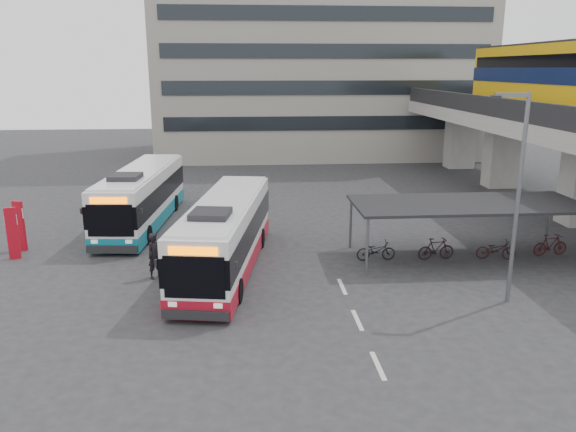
{
  "coord_description": "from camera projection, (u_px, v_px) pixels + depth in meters",
  "views": [
    {
      "loc": [
        -1.18,
        -20.14,
        8.23
      ],
      "look_at": [
        0.65,
        3.35,
        2.0
      ],
      "focal_mm": 35.0,
      "sensor_mm": 36.0,
      "label": 1
    }
  ],
  "objects": [
    {
      "name": "sign_totem_mid",
      "position": [
        12.0,
        232.0,
        24.7
      ],
      "size": [
        0.5,
        0.27,
        2.34
      ],
      "rotation": [
        0.0,
        0.0,
        0.26
      ],
      "color": "#B00A1A",
      "rests_on": "ground"
    },
    {
      "name": "ground",
      "position": [
        278.0,
        289.0,
        21.6
      ],
      "size": [
        120.0,
        120.0,
        0.0
      ],
      "primitive_type": "plane",
      "color": "#28282B",
      "rests_on": "ground"
    },
    {
      "name": "bike_shelter",
      "position": [
        465.0,
        222.0,
        24.71
      ],
      "size": [
        10.0,
        4.0,
        2.54
      ],
      "color": "#595B60",
      "rests_on": "ground"
    },
    {
      "name": "viaduct",
      "position": [
        561.0,
        104.0,
        32.23
      ],
      "size": [
        8.0,
        32.0,
        9.68
      ],
      "color": "gray",
      "rests_on": "ground"
    },
    {
      "name": "lamp_post",
      "position": [
        516.0,
        187.0,
        19.33
      ],
      "size": [
        1.31,
        0.33,
        7.46
      ],
      "rotation": [
        0.0,
        0.0,
        -0.14
      ],
      "color": "#595B60",
      "rests_on": "ground"
    },
    {
      "name": "bus_main",
      "position": [
        226.0,
        235.0,
        23.38
      ],
      "size": [
        4.04,
        11.1,
        3.21
      ],
      "rotation": [
        0.0,
        0.0,
        -0.16
      ],
      "color": "white",
      "rests_on": "ground"
    },
    {
      "name": "office_block",
      "position": [
        317.0,
        22.0,
        53.55
      ],
      "size": [
        30.0,
        15.0,
        25.0
      ],
      "primitive_type": "cube",
      "color": "gray",
      "rests_on": "ground"
    },
    {
      "name": "pedestrian",
      "position": [
        155.0,
        256.0,
        22.48
      ],
      "size": [
        0.8,
        0.8,
        1.87
      ],
      "primitive_type": "imported",
      "rotation": [
        0.0,
        0.0,
        0.8
      ],
      "color": "black",
      "rests_on": "ground"
    },
    {
      "name": "bus_teal",
      "position": [
        142.0,
        197.0,
        30.13
      ],
      "size": [
        3.28,
        11.18,
        3.26
      ],
      "rotation": [
        0.0,
        0.0,
        -0.08
      ],
      "color": "white",
      "rests_on": "ground"
    },
    {
      "name": "road_markings",
      "position": [
        357.0,
        320.0,
        18.89
      ],
      "size": [
        0.15,
        7.6,
        0.01
      ],
      "color": "beige",
      "rests_on": "ground"
    },
    {
      "name": "sign_totem_north",
      "position": [
        20.0,
        225.0,
        25.84
      ],
      "size": [
        0.5,
        0.3,
        2.36
      ],
      "rotation": [
        0.0,
        0.0,
        -0.35
      ],
      "color": "#B00A1A",
      "rests_on": "ground"
    }
  ]
}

